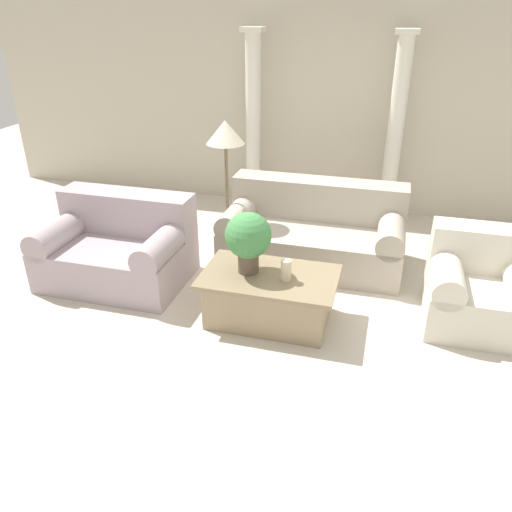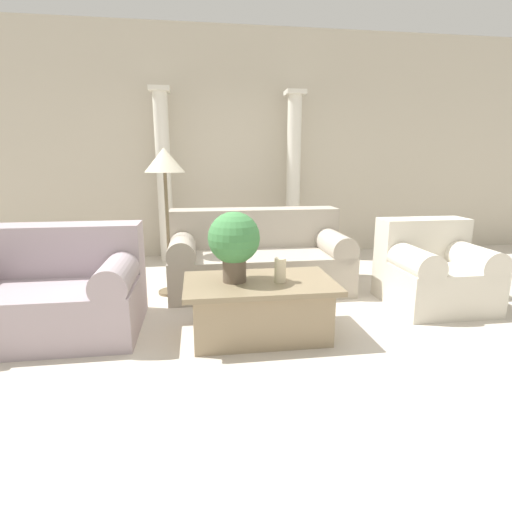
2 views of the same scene
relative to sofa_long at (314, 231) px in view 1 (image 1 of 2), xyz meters
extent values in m
plane|color=beige|center=(-0.03, -0.96, -0.34)|extent=(16.00, 16.00, 0.00)
cube|color=beige|center=(-0.03, 1.73, 1.26)|extent=(10.00, 0.06, 3.20)
cube|color=#ADA393|center=(0.00, -0.07, -0.13)|extent=(1.91, 0.98, 0.42)
cube|color=#ADA393|center=(0.00, 0.25, 0.29)|extent=(1.91, 0.34, 0.43)
cylinder|color=#ADA393|center=(-0.82, -0.07, 0.15)|extent=(0.28, 0.98, 0.28)
cylinder|color=#ADA393|center=(0.82, -0.07, 0.15)|extent=(0.28, 0.98, 0.28)
cube|color=#AA99A1|center=(-1.86, -0.99, -0.13)|extent=(1.41, 0.98, 0.42)
cube|color=#AA99A1|center=(-1.86, -0.68, 0.29)|extent=(1.41, 0.34, 0.43)
cylinder|color=#AA99A1|center=(-2.42, -0.99, 0.15)|extent=(0.28, 0.98, 0.28)
cylinder|color=#AA99A1|center=(-1.29, -0.99, 0.15)|extent=(0.28, 0.98, 0.28)
cube|color=#998466|center=(-0.18, -1.28, -0.14)|extent=(1.05, 0.65, 0.41)
cube|color=#897759|center=(-0.18, -1.28, 0.09)|extent=(1.19, 0.73, 0.04)
cylinder|color=brown|center=(-0.37, -1.26, 0.20)|extent=(0.18, 0.18, 0.18)
sphere|color=#428447|center=(-0.37, -1.26, 0.46)|extent=(0.40, 0.40, 0.40)
cylinder|color=beige|center=(-0.02, -1.33, 0.20)|extent=(0.09, 0.09, 0.19)
cylinder|color=brown|center=(-0.96, -0.10, -0.33)|extent=(0.26, 0.26, 0.03)
cylinder|color=brown|center=(-0.96, -0.10, 0.31)|extent=(0.04, 0.04, 1.24)
cone|color=beige|center=(-0.96, -0.10, 1.05)|extent=(0.40, 0.40, 0.24)
cylinder|color=silver|center=(-1.08, 1.40, 0.79)|extent=(0.19, 0.19, 2.26)
cube|color=silver|center=(-1.08, 1.40, 1.95)|extent=(0.27, 0.27, 0.06)
cylinder|color=silver|center=(0.73, 1.40, 0.79)|extent=(0.19, 0.19, 2.26)
cube|color=silver|center=(0.73, 1.40, 1.95)|extent=(0.27, 0.27, 0.06)
cube|color=beige|center=(1.61, -0.84, -0.14)|extent=(0.89, 0.87, 0.41)
cube|color=beige|center=(1.61, -0.56, 0.27)|extent=(0.89, 0.31, 0.40)
cylinder|color=beige|center=(1.31, -0.84, 0.13)|extent=(0.28, 0.87, 0.28)
camera|label=1|loc=(0.73, -4.97, 2.22)|focal=35.00mm
camera|label=2|loc=(-0.64, -4.26, 1.03)|focal=28.00mm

